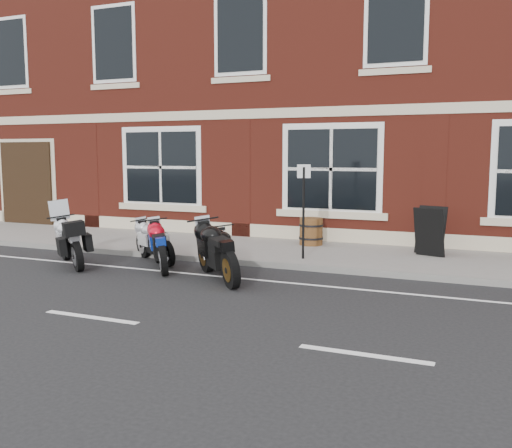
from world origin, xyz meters
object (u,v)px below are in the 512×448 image
object	(u,v)px
moto_naked_black	(228,251)
moto_sport_silver	(155,240)
moto_sport_red	(161,244)
barrel_planter	(311,231)
parking_sign	(304,205)
moto_sport_black	(218,249)
moto_touring_silver	(71,239)
a_board_sign	(430,231)

from	to	relation	value
moto_naked_black	moto_sport_silver	bearing A→B (deg)	130.17
moto_sport_red	barrel_planter	world-z (taller)	moto_sport_red
parking_sign	moto_sport_black	bearing A→B (deg)	-140.77
moto_sport_silver	barrel_planter	bearing A→B (deg)	-9.61
moto_touring_silver	parking_sign	distance (m)	5.01
moto_sport_red	parking_sign	world-z (taller)	parking_sign
moto_sport_black	moto_naked_black	distance (m)	0.32
moto_sport_silver	moto_touring_silver	bearing A→B (deg)	158.02
a_board_sign	parking_sign	distance (m)	2.92
moto_naked_black	barrel_planter	distance (m)	3.61
moto_sport_black	moto_naked_black	bearing A→B (deg)	36.84
moto_touring_silver	moto_naked_black	xyz separation A→B (m)	(3.56, 0.27, -0.06)
moto_sport_red	barrel_planter	bearing A→B (deg)	20.39
moto_sport_red	moto_naked_black	size ratio (longest dim) A/B	0.98
moto_sport_silver	barrel_planter	distance (m)	3.91
moto_touring_silver	moto_sport_silver	distance (m)	1.76
moto_sport_red	a_board_sign	xyz separation A→B (m)	(5.02, 3.02, 0.15)
moto_sport_black	a_board_sign	bearing A→B (deg)	0.89
barrel_planter	moto_sport_black	bearing A→B (deg)	-99.15
moto_sport_red	moto_sport_silver	world-z (taller)	moto_sport_red
parking_sign	barrel_planter	bearing A→B (deg)	78.13
moto_naked_black	barrel_planter	bearing A→B (deg)	49.94
moto_sport_silver	moto_sport_red	bearing A→B (deg)	-103.99
a_board_sign	parking_sign	world-z (taller)	parking_sign
moto_sport_black	moto_naked_black	world-z (taller)	moto_sport_black
a_board_sign	parking_sign	size ratio (longest dim) A/B	0.54
moto_naked_black	a_board_sign	size ratio (longest dim) A/B	1.56
moto_sport_black	a_board_sign	xyz separation A→B (m)	(3.48, 3.47, 0.09)
moto_sport_red	moto_touring_silver	bearing A→B (deg)	154.81
moto_sport_red	barrel_planter	distance (m)	4.04
moto_sport_black	barrel_planter	world-z (taller)	moto_sport_black
a_board_sign	barrel_planter	size ratio (longest dim) A/B	1.63
moto_sport_black	a_board_sign	size ratio (longest dim) A/B	1.57
a_board_sign	barrel_planter	xyz separation A→B (m)	(-2.86, 0.39, -0.21)
moto_sport_red	parking_sign	distance (m)	3.10
moto_naked_black	moto_touring_silver	bearing A→B (deg)	153.38
moto_touring_silver	barrel_planter	bearing A→B (deg)	-8.35
moto_touring_silver	parking_sign	world-z (taller)	parking_sign
barrel_planter	parking_sign	xyz separation A→B (m)	(0.40, -1.84, 0.83)
parking_sign	moto_sport_silver	bearing A→B (deg)	173.91
parking_sign	moto_sport_red	bearing A→B (deg)	-172.56
moto_sport_red	moto_sport_silver	distance (m)	0.77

